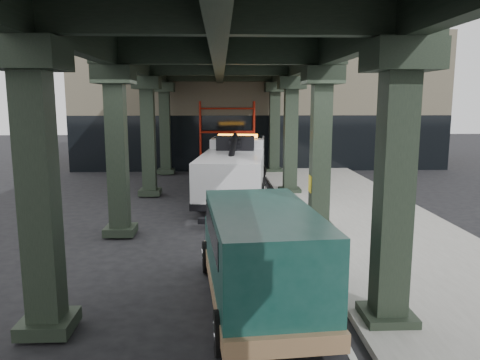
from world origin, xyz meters
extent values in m
plane|color=black|center=(0.00, 0.00, 0.00)|extent=(90.00, 90.00, 0.00)
cube|color=gray|center=(4.50, 2.00, 0.07)|extent=(5.00, 40.00, 0.15)
cube|color=silver|center=(1.70, 2.00, 0.01)|extent=(0.12, 38.00, 0.01)
cube|color=black|center=(2.60, -4.00, 2.50)|extent=(0.55, 0.55, 5.00)
cube|color=black|center=(2.60, -4.00, 4.75)|extent=(1.10, 1.10, 0.50)
cube|color=black|center=(2.60, -4.00, 0.18)|extent=(0.90, 0.90, 0.24)
cube|color=black|center=(2.60, 2.00, 2.50)|extent=(0.55, 0.55, 5.00)
cube|color=black|center=(2.60, 2.00, 4.75)|extent=(1.10, 1.10, 0.50)
cube|color=black|center=(2.60, 2.00, 0.18)|extent=(0.90, 0.90, 0.24)
cube|color=black|center=(2.60, 8.00, 2.50)|extent=(0.55, 0.55, 5.00)
cube|color=black|center=(2.60, 8.00, 4.75)|extent=(1.10, 1.10, 0.50)
cube|color=black|center=(2.60, 8.00, 0.18)|extent=(0.90, 0.90, 0.24)
cube|color=black|center=(2.60, 14.00, 2.50)|extent=(0.55, 0.55, 5.00)
cube|color=black|center=(2.60, 14.00, 4.75)|extent=(1.10, 1.10, 0.50)
cube|color=black|center=(2.60, 14.00, 0.18)|extent=(0.90, 0.90, 0.24)
cube|color=black|center=(-3.40, -4.00, 2.50)|extent=(0.55, 0.55, 5.00)
cube|color=black|center=(-3.40, -4.00, 4.75)|extent=(1.10, 1.10, 0.50)
cube|color=black|center=(-3.40, -4.00, 0.18)|extent=(0.90, 0.90, 0.24)
cube|color=black|center=(-3.40, 2.00, 2.50)|extent=(0.55, 0.55, 5.00)
cube|color=black|center=(-3.40, 2.00, 4.75)|extent=(1.10, 1.10, 0.50)
cube|color=black|center=(-3.40, 2.00, 0.18)|extent=(0.90, 0.90, 0.24)
cube|color=black|center=(-3.40, 8.00, 2.50)|extent=(0.55, 0.55, 5.00)
cube|color=black|center=(-3.40, 8.00, 4.75)|extent=(1.10, 1.10, 0.50)
cube|color=black|center=(-3.40, 8.00, 0.18)|extent=(0.90, 0.90, 0.24)
cube|color=black|center=(-3.40, 14.00, 2.50)|extent=(0.55, 0.55, 5.00)
cube|color=black|center=(-3.40, 14.00, 4.75)|extent=(1.10, 1.10, 0.50)
cube|color=black|center=(-3.40, 14.00, 0.18)|extent=(0.90, 0.90, 0.24)
cube|color=black|center=(2.60, 2.00, 5.55)|extent=(0.35, 32.00, 1.10)
cube|color=black|center=(-3.40, 2.00, 5.55)|extent=(0.35, 32.00, 1.10)
cube|color=black|center=(-0.40, 2.00, 5.55)|extent=(0.35, 32.00, 1.10)
cube|color=black|center=(-0.40, 2.00, 6.25)|extent=(7.40, 32.00, 0.30)
cube|color=#C6B793|center=(2.00, 20.00, 4.00)|extent=(22.00, 10.00, 8.00)
cylinder|color=#A81D0D|center=(-1.50, 14.90, 2.00)|extent=(0.08, 0.08, 4.00)
cylinder|color=#A81D0D|center=(-1.50, 14.10, 2.00)|extent=(0.08, 0.08, 4.00)
cylinder|color=#A81D0D|center=(1.50, 14.90, 2.00)|extent=(0.08, 0.08, 4.00)
cylinder|color=#A81D0D|center=(1.50, 14.10, 2.00)|extent=(0.08, 0.08, 4.00)
cylinder|color=#A81D0D|center=(0.00, 14.90, 1.00)|extent=(3.00, 0.08, 0.08)
cylinder|color=#A81D0D|center=(0.00, 14.90, 2.30)|extent=(3.00, 0.08, 0.08)
cylinder|color=#A81D0D|center=(0.00, 14.90, 3.60)|extent=(3.00, 0.08, 0.08)
cube|color=black|center=(0.15, 6.77, 0.68)|extent=(1.76, 7.36, 0.24)
cube|color=silver|center=(0.42, 9.24, 1.51)|extent=(2.53, 2.57, 1.75)
cube|color=silver|center=(0.53, 10.25, 1.02)|extent=(2.35, 0.93, 0.88)
cube|color=black|center=(0.45, 9.48, 2.00)|extent=(2.27, 1.49, 0.83)
cube|color=silver|center=(0.03, 5.66, 1.31)|extent=(2.85, 5.09, 1.36)
cube|color=orange|center=(0.40, 9.04, 2.48)|extent=(1.77, 0.46, 0.16)
cube|color=black|center=(0.24, 7.59, 2.29)|extent=(1.61, 0.75, 0.58)
cylinder|color=black|center=(0.05, 5.85, 2.04)|extent=(0.60, 3.41, 1.31)
cube|color=black|center=(-0.24, 3.19, 0.34)|extent=(0.44, 1.39, 0.18)
cube|color=black|center=(-0.32, 2.51, 0.29)|extent=(1.58, 0.41, 0.18)
cylinder|color=black|center=(-0.61, 9.65, 0.54)|extent=(0.46, 1.10, 1.07)
cylinder|color=silver|center=(-0.61, 9.65, 0.54)|extent=(0.44, 0.63, 0.59)
cylinder|color=black|center=(1.52, 9.41, 0.54)|extent=(0.46, 1.10, 1.07)
cylinder|color=silver|center=(1.52, 9.41, 0.54)|extent=(0.44, 0.63, 0.59)
cylinder|color=black|center=(-0.96, 6.45, 0.54)|extent=(0.46, 1.10, 1.07)
cylinder|color=silver|center=(-0.96, 6.45, 0.54)|extent=(0.44, 0.63, 0.59)
cylinder|color=black|center=(1.17, 6.22, 0.54)|extent=(0.46, 1.10, 1.07)
cylinder|color=silver|center=(1.17, 6.22, 0.54)|extent=(0.44, 0.63, 0.59)
cylinder|color=black|center=(-1.10, 5.19, 0.54)|extent=(0.46, 1.10, 1.07)
cylinder|color=silver|center=(-1.10, 5.19, 0.54)|extent=(0.44, 0.63, 0.59)
cylinder|color=black|center=(1.03, 4.96, 0.54)|extent=(0.46, 1.10, 1.07)
cylinder|color=silver|center=(1.03, 4.96, 0.54)|extent=(0.44, 0.63, 0.59)
cube|color=#103933|center=(0.18, -1.01, 0.84)|extent=(1.89, 1.13, 0.80)
cube|color=#103933|center=(0.40, -3.44, 1.19)|extent=(2.20, 4.13, 1.72)
cube|color=olive|center=(0.37, -3.08, 0.49)|extent=(2.32, 5.10, 0.31)
cube|color=black|center=(0.21, -1.37, 1.55)|extent=(1.75, 0.53, 0.74)
cube|color=black|center=(0.37, -3.17, 1.64)|extent=(2.15, 3.34, 0.49)
cube|color=silver|center=(0.14, -0.55, 0.49)|extent=(1.77, 0.26, 0.27)
cylinder|color=black|center=(-0.69, -1.13, 0.37)|extent=(0.31, 0.76, 0.74)
cylinder|color=silver|center=(-0.69, -1.13, 0.37)|extent=(0.32, 0.43, 0.41)
cylinder|color=black|center=(1.07, -0.98, 0.37)|extent=(0.31, 0.76, 0.74)
cylinder|color=silver|center=(1.07, -0.98, 0.37)|extent=(0.32, 0.43, 0.41)
cylinder|color=black|center=(-0.37, -4.83, 0.37)|extent=(0.31, 0.76, 0.74)
cylinder|color=silver|center=(-0.37, -4.83, 0.37)|extent=(0.32, 0.43, 0.41)
cylinder|color=black|center=(1.39, -4.68, 0.37)|extent=(0.31, 0.76, 0.74)
cylinder|color=silver|center=(1.39, -4.68, 0.37)|extent=(0.32, 0.43, 0.41)
camera|label=1|loc=(-0.37, -11.76, 4.02)|focal=35.00mm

